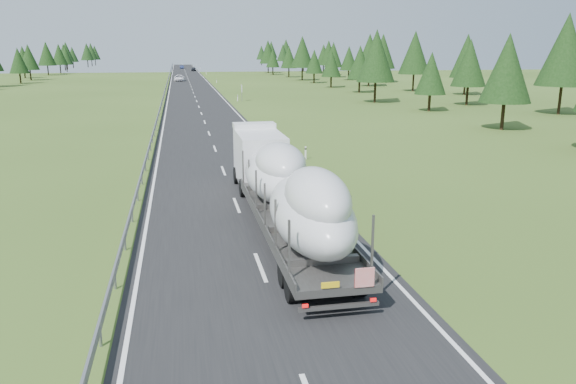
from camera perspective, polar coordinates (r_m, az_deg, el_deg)
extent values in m
cube|color=black|center=(111.44, -9.60, 9.94)|extent=(10.00, 400.00, 0.02)
cube|color=slate|center=(111.39, -12.38, 10.11)|extent=(0.08, 400.00, 0.32)
cube|color=silver|center=(42.84, 1.79, 3.99)|extent=(0.12, 0.07, 1.00)
cube|color=black|center=(42.79, 1.80, 4.41)|extent=(0.13, 0.08, 0.12)
cube|color=silver|center=(91.90, -5.15, 9.49)|extent=(0.12, 0.07, 1.00)
cube|color=black|center=(91.88, -5.15, 9.69)|extent=(0.13, 0.08, 0.12)
cube|color=silver|center=(141.62, -7.28, 11.12)|extent=(0.12, 0.07, 1.00)
cube|color=black|center=(141.60, -7.28, 11.25)|extent=(0.13, 0.08, 0.12)
cube|color=silver|center=(191.49, -8.31, 11.90)|extent=(0.12, 0.07, 1.00)
cube|color=black|center=(191.47, -8.31, 12.00)|extent=(0.13, 0.08, 0.12)
cube|color=silver|center=(241.41, -8.91, 12.36)|extent=(0.12, 0.07, 1.00)
cube|color=black|center=(241.40, -8.92, 12.43)|extent=(0.13, 0.08, 0.12)
cube|color=silver|center=(291.36, -9.31, 12.66)|extent=(0.12, 0.07, 1.00)
cube|color=black|center=(291.35, -9.32, 12.72)|extent=(0.13, 0.08, 0.12)
cube|color=silver|center=(341.32, -9.60, 12.87)|extent=(0.12, 0.07, 1.00)
cube|color=black|center=(341.31, -9.60, 12.92)|extent=(0.13, 0.08, 0.12)
cylinder|color=slate|center=(91.94, -4.71, 9.81)|extent=(0.08, 0.08, 2.00)
cube|color=silver|center=(91.86, -4.73, 10.43)|extent=(0.05, 0.90, 1.20)
cylinder|color=black|center=(80.47, 25.92, 8.62)|extent=(0.36, 0.36, 4.29)
cone|color=black|center=(80.24, 26.39, 12.84)|extent=(6.67, 6.67, 8.94)
cylinder|color=black|center=(88.93, 17.74, 9.46)|extent=(0.36, 0.36, 3.29)
cone|color=black|center=(88.71, 17.97, 12.39)|extent=(5.11, 5.11, 6.85)
cylinder|color=black|center=(108.75, 17.52, 10.35)|extent=(0.36, 0.36, 3.70)
cone|color=black|center=(108.57, 17.73, 13.05)|extent=(5.75, 5.75, 7.70)
cylinder|color=black|center=(115.81, 12.61, 10.94)|extent=(0.36, 0.36, 3.97)
cone|color=black|center=(115.65, 12.76, 13.67)|extent=(6.18, 6.18, 8.28)
cylinder|color=black|center=(129.91, 8.20, 11.46)|extent=(0.36, 0.36, 3.92)
cone|color=black|center=(129.76, 8.29, 13.85)|extent=(6.09, 6.09, 8.16)
cylinder|color=black|center=(144.86, 9.52, 11.71)|extent=(0.36, 0.36, 4.03)
cone|color=black|center=(144.73, 9.62, 13.93)|extent=(6.27, 6.27, 8.40)
cylinder|color=black|center=(154.87, 6.17, 11.80)|extent=(0.36, 0.36, 3.06)
cone|color=black|center=(154.75, 6.21, 13.38)|extent=(4.76, 4.76, 6.37)
cylinder|color=black|center=(169.48, 4.60, 12.12)|extent=(0.36, 0.36, 3.47)
cone|color=black|center=(169.36, 4.64, 13.75)|extent=(5.39, 5.39, 7.22)
cylinder|color=black|center=(182.10, 4.12, 12.32)|extent=(0.36, 0.36, 3.69)
cone|color=black|center=(182.00, 4.15, 13.93)|extent=(5.74, 5.74, 7.69)
cylinder|color=black|center=(200.20, 3.61, 12.46)|extent=(0.36, 0.36, 3.33)
cone|color=black|center=(200.10, 3.63, 13.78)|extent=(5.18, 5.18, 6.94)
cylinder|color=black|center=(212.22, 1.58, 12.67)|extent=(0.36, 0.36, 3.99)
cone|color=black|center=(212.13, 1.59, 14.17)|extent=(6.21, 6.21, 8.32)
cylinder|color=black|center=(225.54, 1.44, 12.76)|extent=(0.36, 0.36, 3.90)
cone|color=black|center=(225.46, 1.45, 14.14)|extent=(6.07, 6.07, 8.13)
cylinder|color=black|center=(238.07, 0.05, 12.74)|extent=(0.36, 0.36, 2.97)
cone|color=black|center=(237.99, 0.05, 13.73)|extent=(4.63, 4.63, 6.20)
cylinder|color=black|center=(250.26, -0.51, 12.88)|extent=(0.36, 0.36, 3.51)
cone|color=black|center=(250.18, -0.51, 13.99)|extent=(5.45, 5.45, 7.30)
cylinder|color=black|center=(268.04, -0.20, 13.06)|extent=(0.36, 0.36, 4.28)
cone|color=black|center=(267.97, -0.20, 14.33)|extent=(6.66, 6.66, 8.92)
cylinder|color=black|center=(276.99, -1.89, 13.00)|extent=(0.36, 0.36, 3.38)
cone|color=black|center=(276.92, -1.90, 13.97)|extent=(5.25, 5.25, 7.04)
cylinder|color=black|center=(292.65, -2.70, 13.06)|extent=(0.36, 0.36, 3.37)
cone|color=black|center=(292.58, -2.72, 13.98)|extent=(5.24, 5.24, 7.01)
cylinder|color=black|center=(306.34, -1.71, 13.20)|extent=(0.36, 0.36, 4.16)
cone|color=black|center=(306.28, -1.72, 14.28)|extent=(6.47, 6.47, 8.66)
cylinder|color=black|center=(62.72, 21.00, 7.43)|extent=(0.36, 0.36, 3.34)
cone|color=black|center=(62.41, 21.38, 11.65)|extent=(5.19, 5.19, 6.96)
cylinder|color=black|center=(78.92, 14.17, 8.93)|extent=(0.36, 0.36, 2.67)
cone|color=black|center=(78.68, 14.34, 11.62)|extent=(4.16, 4.16, 5.57)
cylinder|color=black|center=(90.04, 8.83, 10.17)|extent=(0.36, 0.36, 3.80)
cone|color=black|center=(89.82, 8.96, 13.52)|extent=(5.90, 5.90, 7.91)
cylinder|color=black|center=(110.41, 7.26, 10.77)|extent=(0.36, 0.36, 3.03)
cone|color=black|center=(110.23, 7.33, 12.95)|extent=(4.71, 4.71, 6.30)
cylinder|color=black|center=(124.50, 4.40, 11.16)|extent=(0.36, 0.36, 2.73)
cone|color=black|center=(124.35, 4.43, 12.91)|extent=(4.25, 4.25, 5.69)
cylinder|color=black|center=(140.98, 2.66, 11.56)|extent=(0.36, 0.36, 2.74)
cone|color=black|center=(140.85, 2.68, 13.11)|extent=(4.27, 4.27, 5.71)
cylinder|color=black|center=(152.58, 1.45, 12.01)|extent=(0.36, 0.36, 3.93)
cone|color=black|center=(152.46, 1.46, 14.05)|extent=(6.11, 6.11, 8.18)
cylinder|color=black|center=(169.76, 0.09, 12.11)|extent=(0.36, 0.36, 3.12)
cone|color=black|center=(169.65, 0.09, 13.57)|extent=(4.85, 4.85, 6.49)
cylinder|color=black|center=(185.94, -1.55, 12.25)|extent=(0.36, 0.36, 2.79)
cone|color=black|center=(185.84, -1.56, 13.45)|extent=(4.35, 4.35, 5.82)
cylinder|color=black|center=(199.74, -2.03, 12.54)|extent=(0.36, 0.36, 3.80)
cone|color=black|center=(199.64, -2.04, 14.05)|extent=(5.91, 5.91, 7.91)
cylinder|color=black|center=(152.82, -25.55, 10.45)|extent=(0.36, 0.36, 2.90)
cone|color=black|center=(152.69, -25.72, 11.95)|extent=(4.51, 4.51, 6.04)
cylinder|color=black|center=(167.91, -24.70, 10.83)|extent=(0.36, 0.36, 3.22)
cone|color=black|center=(167.79, -24.86, 12.34)|extent=(5.01, 5.01, 6.71)
cylinder|color=black|center=(181.18, -25.18, 10.92)|extent=(0.36, 0.36, 3.07)
cone|color=black|center=(181.08, -25.33, 12.26)|extent=(4.78, 4.78, 6.40)
cylinder|color=black|center=(198.07, -23.20, 11.37)|extent=(0.36, 0.36, 3.56)
cone|color=black|center=(197.97, -23.35, 12.79)|extent=(5.53, 5.53, 7.41)
cylinder|color=black|center=(210.93, -22.12, 11.56)|extent=(0.36, 0.36, 3.37)
cone|color=black|center=(210.84, -22.24, 12.82)|extent=(5.24, 5.24, 7.01)
cylinder|color=black|center=(223.88, -21.55, 11.67)|extent=(0.36, 0.36, 3.07)
cone|color=black|center=(223.80, -21.66, 12.76)|extent=(4.78, 4.78, 6.40)
cylinder|color=black|center=(237.55, -21.70, 11.80)|extent=(0.36, 0.36, 3.44)
cone|color=black|center=(237.47, -21.81, 12.95)|extent=(5.35, 5.35, 7.17)
cylinder|color=black|center=(250.02, -21.51, 11.93)|extent=(0.36, 0.36, 3.74)
cone|color=black|center=(249.94, -21.63, 13.12)|extent=(5.82, 5.82, 7.80)
cylinder|color=black|center=(267.11, -20.98, 12.01)|extent=(0.36, 0.36, 3.10)
cone|color=black|center=(267.04, -21.06, 12.93)|extent=(4.82, 4.82, 6.46)
cylinder|color=black|center=(276.41, -19.67, 12.23)|extent=(0.36, 0.36, 3.68)
cone|color=black|center=(276.34, -19.76, 13.28)|extent=(5.73, 5.73, 7.67)
cylinder|color=black|center=(292.38, -19.30, 12.33)|extent=(0.36, 0.36, 3.73)
cone|color=black|center=(292.32, -19.38, 13.34)|extent=(5.80, 5.80, 7.76)
cylinder|color=black|center=(305.05, -18.97, 12.38)|extent=(0.36, 0.36, 3.39)
cone|color=black|center=(304.98, -19.05, 13.26)|extent=(5.27, 5.27, 7.06)
cube|color=silver|center=(33.28, -2.89, 3.53)|extent=(2.61, 5.18, 2.90)
cube|color=black|center=(35.77, -3.50, 5.12)|extent=(2.38, 0.09, 1.45)
cube|color=silver|center=(35.25, -3.45, 6.77)|extent=(2.59, 1.25, 0.31)
cube|color=#585653|center=(32.57, -2.60, 0.78)|extent=(2.60, 3.11, 0.26)
cylinder|color=black|center=(35.25, -5.20, 1.70)|extent=(0.37, 1.04, 1.03)
cylinder|color=black|center=(35.55, -1.38, 1.86)|extent=(0.37, 1.04, 1.03)
cylinder|color=black|center=(32.04, -4.59, 0.42)|extent=(0.37, 1.04, 1.03)
cylinder|color=black|center=(32.38, -0.41, 0.62)|extent=(0.37, 1.04, 1.03)
cube|color=#585653|center=(24.11, 0.45, -3.15)|extent=(2.85, 14.50, 0.27)
cube|color=#585653|center=(23.81, -2.80, -2.74)|extent=(0.12, 14.49, 0.25)
cube|color=#585653|center=(24.33, 3.63, -2.38)|extent=(0.12, 14.49, 0.25)
cube|color=#585653|center=(17.73, 0.05, -5.89)|extent=(0.07, 0.07, 1.97)
cube|color=#585653|center=(18.42, 8.52, -5.26)|extent=(0.07, 0.07, 1.97)
cube|color=#585653|center=(20.04, -1.31, -3.48)|extent=(0.07, 0.07, 1.97)
cube|color=#585653|center=(20.66, 6.25, -3.01)|extent=(0.07, 0.07, 1.97)
cube|color=#585653|center=(22.39, -2.37, -1.56)|extent=(0.07, 0.07, 1.97)
cube|color=#585653|center=(22.94, 4.44, -1.20)|extent=(0.07, 0.07, 1.97)
cube|color=#585653|center=(24.77, -3.23, -0.01)|extent=(0.07, 0.07, 1.97)
cube|color=#585653|center=(25.27, 2.96, 0.28)|extent=(0.07, 0.07, 1.97)
cube|color=#585653|center=(27.16, -3.94, 1.26)|extent=(0.07, 0.07, 1.97)
cube|color=#585653|center=(27.62, 1.73, 1.51)|extent=(0.07, 0.07, 1.97)
cube|color=#585653|center=(29.57, -4.54, 2.33)|extent=(0.07, 0.07, 1.97)
cube|color=#585653|center=(29.99, 0.70, 2.55)|extent=(0.07, 0.07, 1.97)
cylinder|color=black|center=(18.92, 0.40, -9.62)|extent=(0.42, 1.04, 1.03)
cylinder|color=black|center=(19.46, 7.07, -9.03)|extent=(0.42, 1.04, 1.03)
cylinder|color=black|center=(20.04, -0.30, -8.20)|extent=(0.42, 1.04, 1.03)
cylinder|color=black|center=(20.55, 6.00, -7.69)|extent=(0.42, 1.04, 1.03)
cube|color=#585653|center=(17.78, 5.11, -11.51)|extent=(2.59, 0.13, 0.12)
cube|color=red|center=(17.55, 7.71, -8.61)|extent=(0.62, 0.04, 0.62)
cube|color=yellow|center=(17.31, 4.23, -9.40)|extent=(0.57, 0.04, 0.19)
cube|color=red|center=(17.40, 1.67, -11.49)|extent=(0.19, 0.06, 0.10)
cube|color=red|center=(17.96, 8.58, -10.80)|extent=(0.19, 0.06, 0.10)
ellipsoid|color=silver|center=(20.62, 2.27, -2.22)|extent=(2.85, 7.43, 2.48)
ellipsoid|color=silver|center=(19.51, 2.92, -0.54)|extent=(2.16, 4.71, 1.99)
ellipsoid|color=silver|center=(27.32, -1.08, 1.72)|extent=(3.04, 7.26, 2.29)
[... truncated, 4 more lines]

